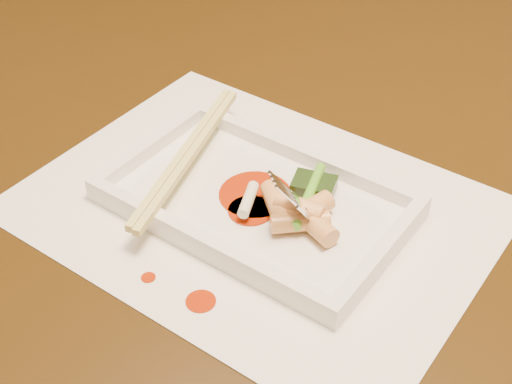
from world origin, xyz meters
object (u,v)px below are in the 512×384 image
Objects in this scene: table at (247,189)px; fork at (341,151)px; chopstick_a at (184,153)px; plate_base at (256,204)px; placemat at (256,208)px.

fork is at bearing -30.34° from table.
chopstick_a is (0.01, -0.12, 0.13)m from table.
table is 5.38× the size of plate_base.
placemat is 0.09m from chopstick_a.
placemat is 2.86× the size of fork.
placemat is at bearing -50.17° from table.
chopstick_a reaches higher than table.
plate_base reaches higher than table.
plate_base is at bearing 0.00° from chopstick_a.
placemat is 1.81× the size of chopstick_a.
placemat is 0.11m from fork.
chopstick_a is at bearing 180.00° from placemat.
plate_base is 0.11m from fork.
table is at bearing 129.83° from placemat.
chopstick_a is at bearing -83.02° from table.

